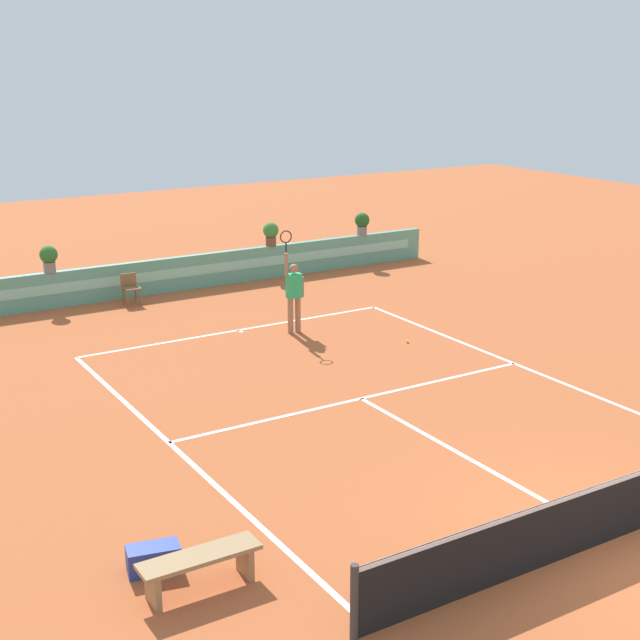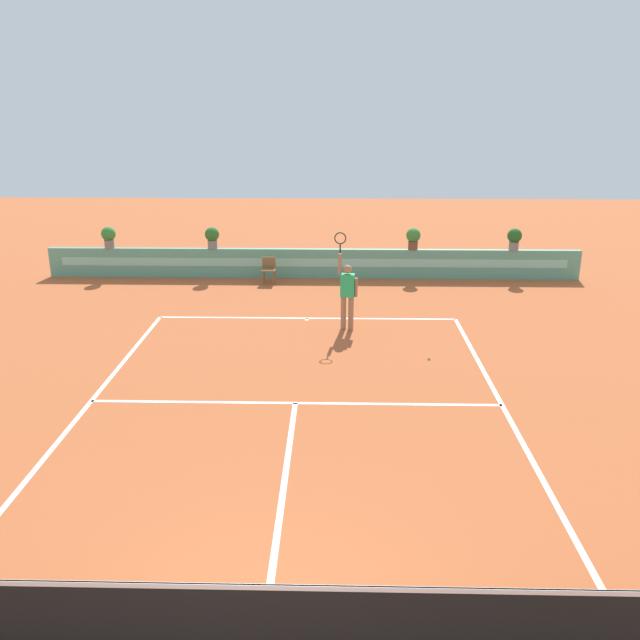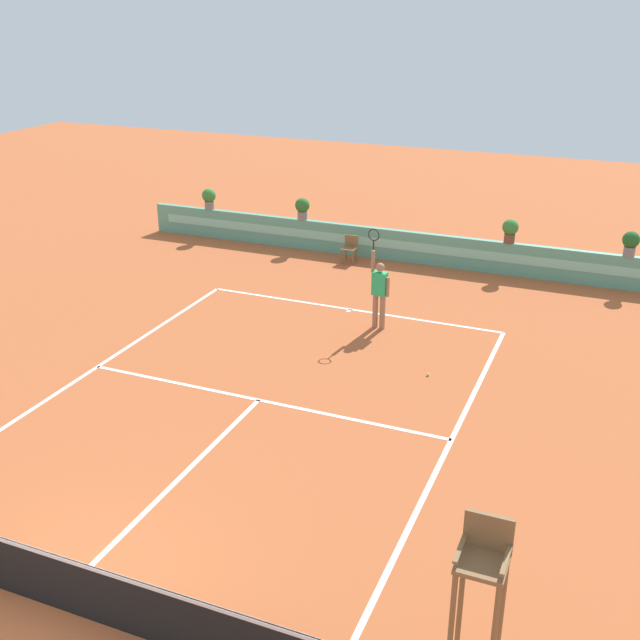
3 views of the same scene
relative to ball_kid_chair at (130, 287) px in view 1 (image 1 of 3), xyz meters
name	(u,v)px [view 1 (image 1 of 3)]	position (x,y,z in m)	size (l,w,h in m)	color
ground_plane	(372,405)	(1.43, -9.66, -0.48)	(60.00, 60.00, 0.00)	#B2562D
court_lines	(352,394)	(1.43, -8.94, -0.47)	(8.32, 11.94, 0.01)	white
net	(616,507)	(1.43, -15.66, 0.03)	(8.92, 0.10, 1.00)	#333333
back_wall_barrier	(169,275)	(1.43, 0.73, 0.02)	(18.00, 0.21, 1.00)	#599E84
ball_kid_chair	(130,287)	(0.00, 0.00, 0.00)	(0.44, 0.44, 0.85)	brown
bench_courtside	(200,563)	(-4.09, -13.76, -0.10)	(1.60, 0.44, 0.51)	#99754C
gear_bag	(154,558)	(-4.43, -13.03, -0.30)	(0.70, 0.36, 0.36)	navy
tennis_player	(294,292)	(2.52, -4.66, 0.57)	(0.62, 0.26, 2.58)	#9E7051
tennis_ball_near_baseline	(407,342)	(4.41, -6.81, -0.44)	(0.07, 0.07, 0.07)	#CCE033
potted_plant_far_right	(362,222)	(8.16, 0.73, 0.93)	(0.48, 0.48, 0.72)	gray
potted_plant_right	(271,232)	(4.80, 0.73, 0.93)	(0.48, 0.48, 0.72)	brown
potted_plant_left	(49,257)	(-1.96, 0.73, 0.93)	(0.48, 0.48, 0.72)	gray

